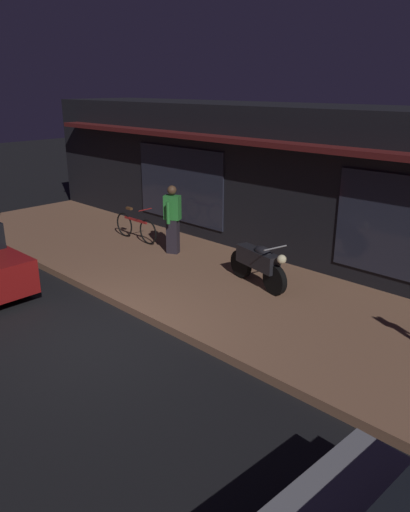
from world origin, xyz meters
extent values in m
plane|color=black|center=(0.00, 0.00, 0.00)|extent=(60.00, 60.00, 0.00)
cube|color=#8C6047|center=(0.00, 3.00, 0.07)|extent=(18.00, 4.00, 0.15)
cube|color=black|center=(0.00, 6.40, 1.80)|extent=(18.00, 2.80, 3.60)
cube|color=#262838|center=(-3.20, 4.98, 1.50)|extent=(3.20, 0.04, 2.00)
cube|color=#591919|center=(0.00, 4.75, 2.85)|extent=(16.20, 0.50, 0.12)
cylinder|color=black|center=(0.18, 3.61, 0.45)|extent=(0.61, 0.25, 0.60)
cylinder|color=black|center=(1.25, 3.36, 0.45)|extent=(0.61, 0.25, 0.60)
cube|color=black|center=(0.72, 3.48, 0.73)|extent=(1.13, 0.52, 0.36)
ellipsoid|color=black|center=(0.86, 3.45, 0.93)|extent=(0.48, 0.33, 0.20)
sphere|color=#F9EDB7|center=(1.42, 3.32, 0.93)|extent=(0.18, 0.18, 0.18)
cylinder|color=gray|center=(1.22, 3.37, 1.10)|extent=(0.15, 0.54, 0.03)
torus|color=black|center=(-4.02, 3.68, 0.48)|extent=(0.66, 0.04, 0.66)
torus|color=black|center=(-3.02, 3.68, 0.48)|extent=(0.66, 0.04, 0.66)
cube|color=#A51E1E|center=(-3.52, 3.68, 0.70)|extent=(0.90, 0.04, 0.06)
cube|color=brown|center=(-3.77, 3.68, 0.97)|extent=(0.20, 0.08, 0.06)
cylinder|color=#A51E1E|center=(-3.10, 3.68, 1.05)|extent=(0.02, 0.42, 0.02)
cube|color=#28232D|center=(-2.04, 3.66, 0.57)|extent=(0.34, 0.30, 0.85)
cube|color=#2D8C38|center=(-2.04, 3.66, 1.29)|extent=(0.44, 0.36, 0.58)
sphere|color=brown|center=(-2.04, 3.66, 1.71)|extent=(0.22, 0.22, 0.22)
cylinder|color=#2D8C38|center=(-2.15, 3.90, 1.22)|extent=(0.12, 0.12, 0.52)
cylinder|color=#2D8C38|center=(-1.93, 3.43, 1.22)|extent=(0.12, 0.12, 0.52)
cylinder|color=black|center=(-2.68, 0.01, 0.32)|extent=(0.64, 0.23, 0.64)
camera|label=1|loc=(6.50, -3.95, 4.05)|focal=34.44mm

